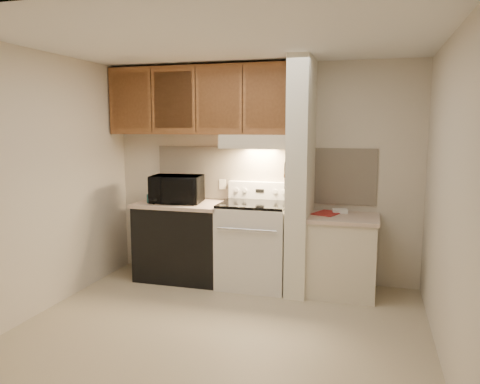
% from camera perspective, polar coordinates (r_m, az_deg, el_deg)
% --- Properties ---
extents(floor, '(3.60, 3.60, 0.00)m').
position_cam_1_polar(floor, '(4.40, -2.07, -16.04)').
color(floor, tan).
rests_on(floor, ground).
extents(ceiling, '(3.60, 3.60, 0.00)m').
position_cam_1_polar(ceiling, '(4.08, -2.26, 18.00)').
color(ceiling, white).
rests_on(ceiling, wall_back).
extents(wall_back, '(3.60, 2.50, 0.02)m').
position_cam_1_polar(wall_back, '(5.49, 2.70, 2.35)').
color(wall_back, beige).
rests_on(wall_back, floor).
extents(wall_left, '(0.02, 3.00, 2.50)m').
position_cam_1_polar(wall_left, '(4.91, -22.55, 1.06)').
color(wall_left, beige).
rests_on(wall_left, floor).
extents(wall_right, '(0.02, 3.00, 2.50)m').
position_cam_1_polar(wall_right, '(3.90, 23.90, -0.71)').
color(wall_right, beige).
rests_on(wall_right, floor).
extents(backsplash, '(2.60, 0.02, 0.63)m').
position_cam_1_polar(backsplash, '(5.48, 2.67, 2.19)').
color(backsplash, beige).
rests_on(backsplash, wall_back).
extents(range_body, '(0.76, 0.65, 0.92)m').
position_cam_1_polar(range_body, '(5.30, 1.78, -6.54)').
color(range_body, silver).
rests_on(range_body, floor).
extents(oven_window, '(0.50, 0.01, 0.30)m').
position_cam_1_polar(oven_window, '(4.99, 0.88, -6.99)').
color(oven_window, black).
rests_on(oven_window, range_body).
extents(oven_handle, '(0.65, 0.02, 0.02)m').
position_cam_1_polar(oven_handle, '(4.90, 0.78, -4.61)').
color(oven_handle, silver).
rests_on(oven_handle, range_body).
extents(cooktop, '(0.74, 0.64, 0.03)m').
position_cam_1_polar(cooktop, '(5.20, 1.80, -1.47)').
color(cooktop, black).
rests_on(cooktop, range_body).
extents(range_backguard, '(0.76, 0.08, 0.20)m').
position_cam_1_polar(range_backguard, '(5.45, 2.54, 0.20)').
color(range_backguard, silver).
rests_on(range_backguard, range_body).
extents(range_display, '(0.10, 0.01, 0.04)m').
position_cam_1_polar(range_display, '(5.41, 2.43, 0.14)').
color(range_display, black).
rests_on(range_display, range_backguard).
extents(range_knob_left_outer, '(0.05, 0.02, 0.05)m').
position_cam_1_polar(range_knob_left_outer, '(5.48, -0.42, 0.25)').
color(range_knob_left_outer, silver).
rests_on(range_knob_left_outer, range_backguard).
extents(range_knob_left_inner, '(0.05, 0.02, 0.05)m').
position_cam_1_polar(range_knob_left_inner, '(5.46, 0.59, 0.21)').
color(range_knob_left_inner, silver).
rests_on(range_knob_left_inner, range_backguard).
extents(range_knob_right_inner, '(0.05, 0.02, 0.05)m').
position_cam_1_polar(range_knob_right_inner, '(5.37, 4.29, 0.07)').
color(range_knob_right_inner, silver).
rests_on(range_knob_right_inner, range_backguard).
extents(range_knob_right_outer, '(0.05, 0.02, 0.05)m').
position_cam_1_polar(range_knob_right_outer, '(5.35, 5.34, 0.02)').
color(range_knob_right_outer, silver).
rests_on(range_knob_right_outer, range_backguard).
extents(dishwasher_front, '(1.00, 0.63, 0.87)m').
position_cam_1_polar(dishwasher_front, '(5.59, -7.03, -6.09)').
color(dishwasher_front, black).
rests_on(dishwasher_front, floor).
extents(left_countertop, '(1.04, 0.67, 0.04)m').
position_cam_1_polar(left_countertop, '(5.49, -7.12, -1.49)').
color(left_countertop, '#CBAF9B').
rests_on(left_countertop, dishwasher_front).
extents(spoon_rest, '(0.21, 0.12, 0.01)m').
position_cam_1_polar(spoon_rest, '(5.64, -5.59, -0.93)').
color(spoon_rest, black).
rests_on(spoon_rest, left_countertop).
extents(teal_jar, '(0.09, 0.09, 0.10)m').
position_cam_1_polar(teal_jar, '(5.54, -10.87, -0.78)').
color(teal_jar, '#295F62').
rests_on(teal_jar, left_countertop).
extents(outlet, '(0.08, 0.01, 0.12)m').
position_cam_1_polar(outlet, '(5.61, -2.15, 0.94)').
color(outlet, beige).
rests_on(outlet, backsplash).
extents(microwave, '(0.62, 0.46, 0.32)m').
position_cam_1_polar(microwave, '(5.47, -7.71, 0.35)').
color(microwave, black).
rests_on(microwave, left_countertop).
extents(partition_pillar, '(0.22, 0.70, 2.50)m').
position_cam_1_polar(partition_pillar, '(5.05, 7.43, 1.79)').
color(partition_pillar, '#ECE7CF').
rests_on(partition_pillar, floor).
extents(pillar_trim, '(0.01, 0.70, 0.04)m').
position_cam_1_polar(pillar_trim, '(5.06, 6.14, 2.40)').
color(pillar_trim, brown).
rests_on(pillar_trim, partition_pillar).
extents(knife_strip, '(0.02, 0.42, 0.04)m').
position_cam_1_polar(knife_strip, '(5.01, 5.98, 2.58)').
color(knife_strip, black).
rests_on(knife_strip, partition_pillar).
extents(knife_blade_a, '(0.01, 0.03, 0.16)m').
position_cam_1_polar(knife_blade_a, '(4.86, 5.48, 1.23)').
color(knife_blade_a, silver).
rests_on(knife_blade_a, knife_strip).
extents(knife_handle_a, '(0.02, 0.02, 0.10)m').
position_cam_1_polar(knife_handle_a, '(4.86, 5.52, 3.00)').
color(knife_handle_a, black).
rests_on(knife_handle_a, knife_strip).
extents(knife_blade_b, '(0.01, 0.04, 0.18)m').
position_cam_1_polar(knife_blade_b, '(4.94, 5.63, 1.21)').
color(knife_blade_b, silver).
rests_on(knife_blade_b, knife_strip).
extents(knife_handle_b, '(0.02, 0.02, 0.10)m').
position_cam_1_polar(knife_handle_b, '(4.94, 5.69, 3.08)').
color(knife_handle_b, black).
rests_on(knife_handle_b, knife_strip).
extents(knife_blade_c, '(0.01, 0.04, 0.20)m').
position_cam_1_polar(knife_blade_c, '(5.04, 5.84, 1.23)').
color(knife_blade_c, silver).
rests_on(knife_blade_c, knife_strip).
extents(knife_handle_c, '(0.02, 0.02, 0.10)m').
position_cam_1_polar(knife_handle_c, '(5.01, 5.85, 3.15)').
color(knife_handle_c, black).
rests_on(knife_handle_c, knife_strip).
extents(knife_blade_d, '(0.01, 0.04, 0.16)m').
position_cam_1_polar(knife_blade_d, '(5.09, 5.96, 1.53)').
color(knife_blade_d, silver).
rests_on(knife_blade_d, knife_strip).
extents(knife_handle_d, '(0.02, 0.02, 0.10)m').
position_cam_1_polar(knife_handle_d, '(5.09, 6.00, 3.22)').
color(knife_handle_d, black).
rests_on(knife_handle_d, knife_strip).
extents(knife_blade_e, '(0.01, 0.04, 0.18)m').
position_cam_1_polar(knife_blade_e, '(5.19, 6.14, 1.54)').
color(knife_blade_e, silver).
rests_on(knife_blade_e, knife_strip).
extents(knife_handle_e, '(0.02, 0.02, 0.10)m').
position_cam_1_polar(knife_handle_e, '(5.17, 6.16, 3.29)').
color(knife_handle_e, black).
rests_on(knife_handle_e, knife_strip).
extents(oven_mitt, '(0.03, 0.11, 0.25)m').
position_cam_1_polar(oven_mitt, '(5.25, 6.26, 0.84)').
color(oven_mitt, gray).
rests_on(oven_mitt, partition_pillar).
extents(right_cab_base, '(0.70, 0.60, 0.81)m').
position_cam_1_polar(right_cab_base, '(5.17, 12.35, -7.74)').
color(right_cab_base, beige).
rests_on(right_cab_base, floor).
extents(right_countertop, '(0.74, 0.64, 0.04)m').
position_cam_1_polar(right_countertop, '(5.07, 12.50, -3.12)').
color(right_countertop, '#CBAF9B').
rests_on(right_countertop, right_cab_base).
extents(red_folder, '(0.34, 0.38, 0.01)m').
position_cam_1_polar(red_folder, '(5.17, 10.58, -2.55)').
color(red_folder, maroon).
rests_on(red_folder, right_countertop).
extents(white_box, '(0.18, 0.14, 0.04)m').
position_cam_1_polar(white_box, '(5.24, 12.08, -2.28)').
color(white_box, white).
rests_on(white_box, right_countertop).
extents(range_hood, '(0.78, 0.44, 0.15)m').
position_cam_1_polar(range_hood, '(5.25, 2.17, 6.20)').
color(range_hood, beige).
rests_on(range_hood, upper_cabinets).
extents(hood_lip, '(0.78, 0.04, 0.06)m').
position_cam_1_polar(hood_lip, '(5.05, 1.60, 5.61)').
color(hood_lip, beige).
rests_on(hood_lip, range_hood).
extents(upper_cabinets, '(2.18, 0.33, 0.77)m').
position_cam_1_polar(upper_cabinets, '(5.50, -4.82, 11.06)').
color(upper_cabinets, brown).
rests_on(upper_cabinets, wall_back).
extents(cab_door_a, '(0.46, 0.01, 0.63)m').
position_cam_1_polar(cab_door_a, '(5.70, -13.26, 10.77)').
color(cab_door_a, brown).
rests_on(cab_door_a, upper_cabinets).
extents(cab_gap_a, '(0.01, 0.01, 0.73)m').
position_cam_1_polar(cab_gap_a, '(5.57, -10.77, 10.91)').
color(cab_gap_a, black).
rests_on(cab_gap_a, upper_cabinets).
extents(cab_door_b, '(0.46, 0.01, 0.63)m').
position_cam_1_polar(cab_door_b, '(5.46, -8.15, 11.03)').
color(cab_door_b, brown).
rests_on(cab_door_b, upper_cabinets).
extents(cab_gap_b, '(0.01, 0.01, 0.73)m').
position_cam_1_polar(cab_gap_b, '(5.35, -5.44, 11.13)').
color(cab_gap_b, black).
rests_on(cab_gap_b, upper_cabinets).
extents(cab_door_c, '(0.46, 0.01, 0.63)m').
position_cam_1_polar(cab_door_c, '(5.26, -2.62, 11.21)').
color(cab_door_c, brown).
rests_on(cab_door_c, upper_cabinets).
extents(cab_gap_c, '(0.01, 0.01, 0.73)m').
position_cam_1_polar(cab_gap_c, '(5.18, 0.30, 11.27)').
color(cab_gap_c, black).
rests_on(cab_gap_c, upper_cabinets).
extents(cab_door_d, '(0.46, 0.01, 0.63)m').
position_cam_1_polar(cab_door_d, '(5.11, 3.30, 11.30)').
color(cab_door_d, brown).
rests_on(cab_door_d, upper_cabinets).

